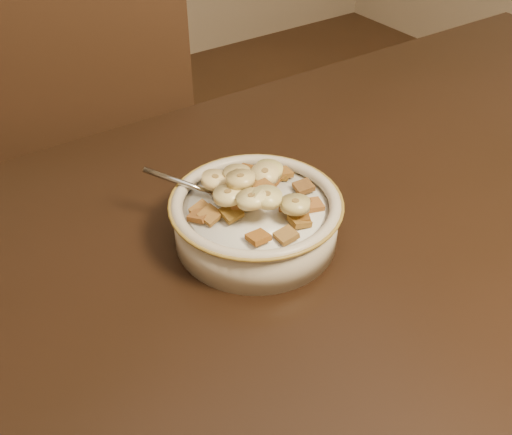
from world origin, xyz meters
TOP-DOWN VIEW (x-y plane):
  - table at (0.00, 0.00)m, footprint 1.41×0.91m
  - chair at (-0.19, 0.49)m, footprint 0.50×0.50m
  - cereal_bowl at (-0.18, 0.13)m, footprint 0.18×0.18m
  - milk at (-0.18, 0.13)m, footprint 0.15×0.15m
  - spoon at (-0.20, 0.15)m, footprint 0.05×0.05m
  - cereal_square_0 at (-0.15, 0.18)m, footprint 0.03×0.03m
  - cereal_square_1 at (-0.12, 0.16)m, footprint 0.02×0.02m
  - cereal_square_2 at (-0.16, 0.07)m, footprint 0.02×0.02m
  - cereal_square_3 at (-0.19, 0.13)m, footprint 0.02×0.02m
  - cereal_square_4 at (-0.16, 0.10)m, footprint 0.03×0.03m
  - cereal_square_5 at (-0.16, 0.17)m, footprint 0.03×0.03m
  - cereal_square_6 at (-0.12, 0.16)m, footprint 0.03×0.03m
  - cereal_square_7 at (-0.18, 0.06)m, footprint 0.02×0.02m
  - cereal_square_8 at (-0.20, 0.14)m, footprint 0.02×0.02m
  - cereal_square_9 at (-0.20, 0.13)m, footprint 0.03×0.03m
  - cereal_square_10 at (-0.21, 0.12)m, footprint 0.02×0.02m
  - cereal_square_11 at (-0.24, 0.14)m, footprint 0.03×0.03m
  - cereal_square_12 at (-0.23, 0.15)m, footprint 0.02×0.02m
  - cereal_square_13 at (-0.17, 0.14)m, footprint 0.03×0.03m
  - cereal_square_14 at (-0.12, 0.12)m, footprint 0.02×0.02m
  - cereal_square_15 at (-0.18, 0.17)m, footprint 0.03×0.03m
  - cereal_square_16 at (-0.14, 0.10)m, footprint 0.03×0.03m
  - cereal_square_17 at (-0.23, 0.13)m, footprint 0.03×0.02m
  - cereal_square_18 at (-0.14, 0.15)m, footprint 0.03×0.03m
  - cereal_square_19 at (-0.13, 0.09)m, footprint 0.03×0.03m
  - cereal_square_20 at (-0.17, 0.12)m, footprint 0.02×0.02m
  - cereal_square_21 at (-0.21, 0.08)m, footprint 0.02×0.02m
  - cereal_square_22 at (-0.15, 0.08)m, footprint 0.03×0.03m
  - banana_slice_0 at (-0.15, 0.14)m, footprint 0.04×0.04m
  - banana_slice_1 at (-0.21, 0.13)m, footprint 0.04×0.04m
  - banana_slice_2 at (-0.19, 0.14)m, footprint 0.04×0.04m
  - banana_slice_3 at (-0.14, 0.16)m, footprint 0.04×0.04m
  - banana_slice_4 at (-0.16, 0.08)m, footprint 0.04×0.04m
  - banana_slice_5 at (-0.20, 0.11)m, footprint 0.04×0.04m
  - banana_slice_6 at (-0.18, 0.16)m, footprint 0.04×0.04m
  - banana_slice_7 at (-0.20, 0.17)m, footprint 0.04×0.04m
  - banana_slice_8 at (-0.18, 0.10)m, footprint 0.04×0.04m

SIDE VIEW (x-z plane):
  - chair at x=-0.19m, z-range 0.00..0.89m
  - table at x=0.00m, z-range 0.71..0.75m
  - cereal_bowl at x=-0.18m, z-range 0.75..0.79m
  - milk at x=-0.18m, z-range 0.79..0.80m
  - spoon at x=-0.20m, z-range 0.79..0.80m
  - cereal_square_6 at x=-0.12m, z-range 0.79..0.80m
  - cereal_square_19 at x=-0.13m, z-range 0.79..0.80m
  - cereal_square_18 at x=-0.14m, z-range 0.79..0.81m
  - cereal_square_12 at x=-0.23m, z-range 0.79..0.81m
  - cereal_square_22 at x=-0.15m, z-range 0.80..0.80m
  - cereal_square_2 at x=-0.16m, z-range 0.79..0.81m
  - cereal_square_7 at x=-0.18m, z-range 0.80..0.81m
  - cereal_square_11 at x=-0.24m, z-range 0.80..0.81m
  - cereal_square_1 at x=-0.12m, z-range 0.80..0.81m
  - cereal_square_14 at x=-0.12m, z-range 0.80..0.81m
  - cereal_square_15 at x=-0.18m, z-range 0.80..0.81m
  - cereal_square_21 at x=-0.21m, z-range 0.80..0.81m
  - cereal_square_0 at x=-0.15m, z-range 0.80..0.81m
  - cereal_square_17 at x=-0.23m, z-range 0.80..0.81m
  - cereal_square_5 at x=-0.16m, z-range 0.80..0.81m
  - cereal_square_16 at x=-0.14m, z-range 0.80..0.81m
  - cereal_square_10 at x=-0.21m, z-range 0.80..0.81m
  - cereal_square_4 at x=-0.16m, z-range 0.80..0.81m
  - cereal_square_8 at x=-0.20m, z-range 0.80..0.81m
  - banana_slice_3 at x=-0.14m, z-range 0.80..0.82m
  - cereal_square_9 at x=-0.20m, z-range 0.81..0.82m
  - cereal_square_13 at x=-0.17m, z-range 0.81..0.82m
  - banana_slice_7 at x=-0.20m, z-range 0.81..0.82m
  - cereal_square_3 at x=-0.19m, z-range 0.81..0.82m
  - banana_slice_4 at x=-0.16m, z-range 0.81..0.82m
  - banana_slice_6 at x=-0.18m, z-range 0.81..0.82m
  - banana_slice_0 at x=-0.15m, z-range 0.81..0.83m
  - cereal_square_20 at x=-0.17m, z-range 0.82..0.82m
  - banana_slice_1 at x=-0.21m, z-range 0.82..0.83m
  - banana_slice_5 at x=-0.20m, z-range 0.82..0.83m
  - banana_slice_8 at x=-0.18m, z-range 0.82..0.83m
  - banana_slice_2 at x=-0.19m, z-range 0.82..0.84m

